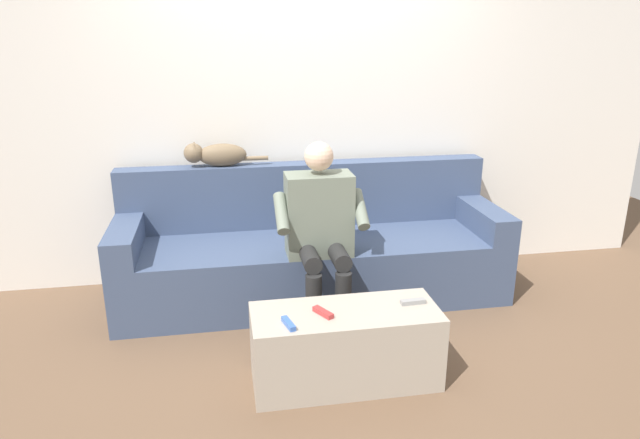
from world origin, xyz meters
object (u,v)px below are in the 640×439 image
couch (312,253)px  person_solo_seated (321,224)px  remote_blue (288,324)px  cat_on_backrest (215,154)px  remote_red (323,312)px  remote_gray (413,302)px  coffee_table (345,346)px

couch → person_solo_seated: bearing=89.0°
remote_blue → cat_on_backrest: bearing=-1.8°
remote_red → remote_gray: bearing=65.3°
cat_on_backrest → remote_blue: cat_on_backrest is taller
cat_on_backrest → coffee_table: bearing=114.8°
couch → remote_red: (0.12, 1.12, 0.12)m
person_solo_seated → couch: bearing=-91.0°
coffee_table → remote_blue: (0.31, 0.10, 0.22)m
couch → remote_red: 1.14m
remote_red → cat_on_backrest: bearing=171.0°
remote_red → remote_blue: 0.21m
person_solo_seated → remote_red: 0.77m
remote_red → remote_blue: bearing=-95.0°
remote_gray → coffee_table: bearing=-179.6°
coffee_table → cat_on_backrest: size_ratio=1.70×
coffee_table → remote_gray: (-0.37, -0.02, 0.22)m
cat_on_backrest → couch: bearing=157.2°
cat_on_backrest → person_solo_seated: bearing=133.5°
person_solo_seated → remote_gray: size_ratio=8.56×
remote_gray → remote_red: bearing=-178.5°
cat_on_backrest → remote_red: cat_on_backrest is taller
coffee_table → remote_blue: remote_blue is taller
coffee_table → remote_red: (0.12, 0.02, 0.22)m
cat_on_backrest → remote_blue: size_ratio=4.44×
person_solo_seated → remote_blue: (0.31, 0.81, -0.23)m
remote_gray → couch: bearing=106.1°
coffee_table → remote_gray: size_ratio=7.25×
couch → remote_blue: (0.31, 1.21, 0.12)m
remote_red → remote_gray: (-0.50, -0.04, -0.00)m
coffee_table → cat_on_backrest: 1.70m
cat_on_backrest → remote_blue: bearing=102.3°
person_solo_seated → remote_blue: person_solo_seated is taller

